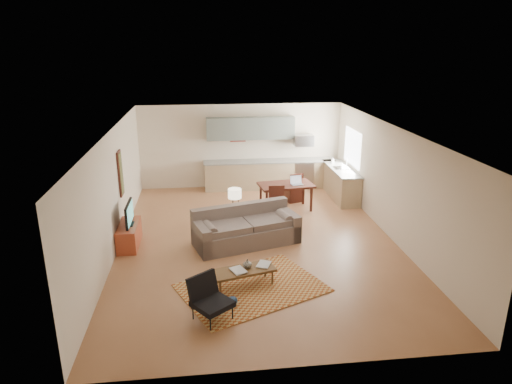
{
  "coord_description": "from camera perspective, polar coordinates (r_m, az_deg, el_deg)",
  "views": [
    {
      "loc": [
        -1.2,
        -9.96,
        4.55
      ],
      "look_at": [
        0.0,
        0.3,
        1.15
      ],
      "focal_mm": 32.0,
      "sensor_mm": 36.0,
      "label": 1
    }
  ],
  "objects": [
    {
      "name": "armchair",
      "position": [
        8.0,
        -5.49,
        -13.26
      ],
      "size": [
        0.95,
        0.95,
        0.77
      ],
      "primitive_type": null,
      "rotation": [
        0.0,
        0.0,
        0.65
      ],
      "color": "black",
      "rests_on": "floor"
    },
    {
      "name": "rug",
      "position": [
        9.06,
        -0.5,
        -11.89
      ],
      "size": [
        3.14,
        2.73,
        0.02
      ],
      "primitive_type": "cube",
      "rotation": [
        0.0,
        0.0,
        0.42
      ],
      "color": "#983E16",
      "rests_on": "floor"
    },
    {
      "name": "dining_chair_far",
      "position": [
        13.65,
        4.69,
        0.68
      ],
      "size": [
        0.54,
        0.55,
        0.9
      ],
      "primitive_type": null,
      "rotation": [
        0.0,
        0.0,
        3.43
      ],
      "color": "#3C1911",
      "rests_on": "floor"
    },
    {
      "name": "tv_credenza",
      "position": [
        11.11,
        -15.58,
        -5.2
      ],
      "size": [
        0.44,
        1.14,
        0.53
      ],
      "primitive_type": null,
      "color": "maroon",
      "rests_on": "floor"
    },
    {
      "name": "upper_cabinets",
      "position": [
        14.61,
        -0.68,
        7.96
      ],
      "size": [
        2.8,
        0.34,
        0.7
      ],
      "primitive_type": "cube",
      "color": "slate",
      "rests_on": "room"
    },
    {
      "name": "vase",
      "position": [
        8.99,
        -1.09,
        -8.92
      ],
      "size": [
        0.23,
        0.23,
        0.18
      ],
      "primitive_type": "imported",
      "rotation": [
        0.0,
        0.0,
        0.18
      ],
      "color": "black",
      "rests_on": "coffee_table"
    },
    {
      "name": "sofa",
      "position": [
        10.73,
        -1.21,
        -4.32
      ],
      "size": [
        2.74,
        1.78,
        0.88
      ],
      "primitive_type": null,
      "rotation": [
        0.0,
        0.0,
        0.29
      ],
      "color": "#695951",
      "rests_on": "floor"
    },
    {
      "name": "triptych",
      "position": [
        14.74,
        -2.29,
        7.25
      ],
      "size": [
        1.7,
        0.04,
        0.5
      ],
      "primitive_type": null,
      "color": "beige",
      "rests_on": "room"
    },
    {
      "name": "kitchen_range",
      "position": [
        15.07,
        5.85,
        2.33
      ],
      "size": [
        0.62,
        0.62,
        0.9
      ],
      "primitive_type": "cube",
      "color": "#A5A8AD",
      "rests_on": "ground"
    },
    {
      "name": "book_a",
      "position": [
        8.84,
        -2.95,
        -9.97
      ],
      "size": [
        0.5,
        0.52,
        0.03
      ],
      "primitive_type": "imported",
      "rotation": [
        0.0,
        0.0,
        0.42
      ],
      "color": "maroon",
      "rests_on": "coffee_table"
    },
    {
      "name": "book_b",
      "position": [
        9.14,
        0.24,
        -8.95
      ],
      "size": [
        0.48,
        0.51,
        0.03
      ],
      "primitive_type": "imported",
      "rotation": [
        0.0,
        0.0,
        -0.41
      ],
      "color": "navy",
      "rests_on": "coffee_table"
    },
    {
      "name": "laptop",
      "position": [
        12.76,
        5.18,
        1.42
      ],
      "size": [
        0.36,
        0.29,
        0.24
      ],
      "primitive_type": null,
      "rotation": [
        0.0,
        0.0,
        0.17
      ],
      "color": "#A5A8AD",
      "rests_on": "dining_table"
    },
    {
      "name": "room",
      "position": [
        10.54,
        0.19,
        0.53
      ],
      "size": [
        9.0,
        9.0,
        9.0
      ],
      "color": "#98603C",
      "rests_on": "ground"
    },
    {
      "name": "kitchen_microwave",
      "position": [
        14.83,
        5.97,
        6.44
      ],
      "size": [
        0.62,
        0.4,
        0.35
      ],
      "primitive_type": "cube",
      "color": "#A5A8AD",
      "rests_on": "room"
    },
    {
      "name": "coffee_table",
      "position": [
        9.04,
        -1.56,
        -10.66
      ],
      "size": [
        1.31,
        0.8,
        0.37
      ],
      "primitive_type": null,
      "rotation": [
        0.0,
        0.0,
        0.27
      ],
      "color": "#4E3216",
      "rests_on": "floor"
    },
    {
      "name": "kitchen_counter_right",
      "position": [
        14.21,
        10.53,
        1.17
      ],
      "size": [
        0.64,
        2.26,
        0.92
      ],
      "primitive_type": null,
      "color": "tan",
      "rests_on": "ground"
    },
    {
      "name": "soap_bottle",
      "position": [
        14.6,
        9.58,
        3.95
      ],
      "size": [
        0.09,
        0.09,
        0.19
      ],
      "primitive_type": "imported",
      "rotation": [
        0.0,
        0.0,
        -0.03
      ],
      "color": "beige",
      "rests_on": "kitchen_counter_right"
    },
    {
      "name": "wall_art_left",
      "position": [
        11.45,
        -16.55,
        2.25
      ],
      "size": [
        0.06,
        0.42,
        1.1
      ],
      "primitive_type": null,
      "color": "olive",
      "rests_on": "room"
    },
    {
      "name": "tv",
      "position": [
        10.91,
        -15.58,
        -2.64
      ],
      "size": [
        0.09,
        0.88,
        0.53
      ],
      "primitive_type": null,
      "color": "black",
      "rests_on": "tv_credenza"
    },
    {
      "name": "window_right",
      "position": [
        14.03,
        11.96,
        5.47
      ],
      "size": [
        0.02,
        1.4,
        1.05
      ],
      "primitive_type": "cube",
      "color": "white",
      "rests_on": "room"
    },
    {
      "name": "kitchen_counter_back",
      "position": [
        14.87,
        1.7,
        2.25
      ],
      "size": [
        4.26,
        0.64,
        0.92
      ],
      "primitive_type": null,
      "color": "tan",
      "rests_on": "ground"
    },
    {
      "name": "console_table",
      "position": [
        11.28,
        -2.62,
        -3.75
      ],
      "size": [
        0.59,
        0.4,
        0.67
      ],
      "primitive_type": null,
      "rotation": [
        0.0,
        0.0,
        -0.02
      ],
      "color": "#3C1911",
      "rests_on": "floor"
    },
    {
      "name": "dining_table",
      "position": [
        12.95,
        3.73,
        -0.61
      ],
      "size": [
        1.6,
        1.06,
        0.76
      ],
      "primitive_type": null,
      "rotation": [
        0.0,
        0.0,
        0.14
      ],
      "color": "#3C1911",
      "rests_on": "floor"
    },
    {
      "name": "table_lamp",
      "position": [
        11.06,
        -2.67,
        -0.84
      ],
      "size": [
        0.36,
        0.36,
        0.54
      ],
      "primitive_type": null,
      "rotation": [
        0.0,
        0.0,
        0.11
      ],
      "color": "beige",
      "rests_on": "console_table"
    },
    {
      "name": "dining_chair_near",
      "position": [
        12.22,
        2.67,
        -1.44
      ],
      "size": [
        0.44,
        0.46,
        0.89
      ],
      "primitive_type": null,
      "rotation": [
        0.0,
        0.0,
        -0.04
      ],
      "color": "#3C1911",
      "rests_on": "floor"
    }
  ]
}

